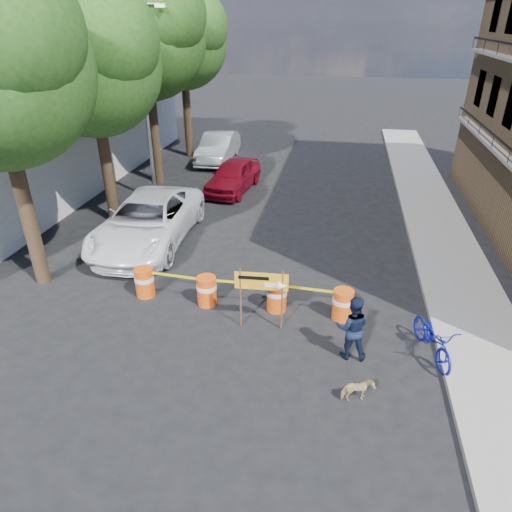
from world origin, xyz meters
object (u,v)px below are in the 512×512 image
at_px(sedan_red, 233,175).
at_px(barrel_far_left, 145,282).
at_px(barrel_mid_right, 277,296).
at_px(pedestrian, 352,328).
at_px(sedan_silver, 218,147).
at_px(bicycle, 437,323).
at_px(detour_sign, 268,286).
at_px(dog, 357,391).
at_px(suv_white, 148,221).
at_px(barrel_mid_left, 207,290).
at_px(barrel_far_right, 343,304).

bearing_deg(sedan_red, barrel_far_left, -85.42).
height_order(barrel_mid_right, pedestrian, pedestrian).
bearing_deg(sedan_silver, pedestrian, -66.39).
xyz_separation_m(bicycle, sedan_red, (-7.60, 10.96, -0.25)).
height_order(detour_sign, dog, detour_sign).
bearing_deg(barrel_mid_right, suv_white, 146.59).
bearing_deg(dog, barrel_far_left, 40.61).
bearing_deg(bicycle, barrel_mid_right, 145.77).
bearing_deg(suv_white, barrel_mid_left, -49.52).
xyz_separation_m(barrel_mid_right, barrel_far_right, (1.85, -0.09, 0.00)).
bearing_deg(dog, detour_sign, 23.84).
bearing_deg(barrel_far_right, sedan_red, 118.88).
xyz_separation_m(barrel_mid_left, pedestrian, (4.11, -1.57, 0.38)).
bearing_deg(sedan_red, suv_white, -98.44).
bearing_deg(barrel_far_right, barrel_mid_left, -179.84).
bearing_deg(bicycle, dog, -150.53).
distance_m(barrel_mid_left, detour_sign, 2.25).
bearing_deg(sedan_silver, bicycle, -60.28).
height_order(barrel_far_right, pedestrian, pedestrian).
distance_m(detour_sign, bicycle, 4.20).
xyz_separation_m(barrel_mid_left, bicycle, (6.09, -1.17, 0.51)).
xyz_separation_m(pedestrian, dog, (0.17, -1.51, -0.56)).
xyz_separation_m(barrel_far_left, sedan_silver, (-1.54, 14.44, 0.33)).
height_order(barrel_far_left, sedan_silver, sedan_silver).
relative_size(barrel_far_left, barrel_mid_right, 1.00).
distance_m(barrel_far_left, pedestrian, 6.31).
distance_m(barrel_mid_right, dog, 3.88).
height_order(pedestrian, sedan_red, pedestrian).
height_order(pedestrian, dog, pedestrian).
xyz_separation_m(dog, sedan_red, (-5.79, 12.86, 0.44)).
bearing_deg(pedestrian, sedan_silver, -66.83).
height_order(barrel_far_right, bicycle, bicycle).
height_order(barrel_far_left, barrel_mid_right, same).
bearing_deg(barrel_mid_left, pedestrian, -20.84).
relative_size(detour_sign, dog, 2.61).
bearing_deg(barrel_mid_left, barrel_mid_right, 2.71).
bearing_deg(sedan_silver, suv_white, -90.37).
xyz_separation_m(barrel_mid_left, dog, (4.28, -3.07, -0.18)).
height_order(bicycle, sedan_red, bicycle).
bearing_deg(pedestrian, sedan_red, -65.81).
relative_size(barrel_mid_right, detour_sign, 0.50).
distance_m(barrel_far_right, sedan_red, 11.18).
distance_m(barrel_mid_left, suv_white, 4.86).
height_order(pedestrian, bicycle, bicycle).
xyz_separation_m(barrel_mid_right, pedestrian, (2.07, -1.66, 0.38)).
height_order(barrel_mid_left, detour_sign, detour_sign).
height_order(barrel_mid_right, barrel_far_right, same).
bearing_deg(barrel_mid_right, sedan_red, 110.08).
relative_size(barrel_mid_left, barrel_far_right, 1.00).
bearing_deg(barrel_mid_right, detour_sign, -97.10).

